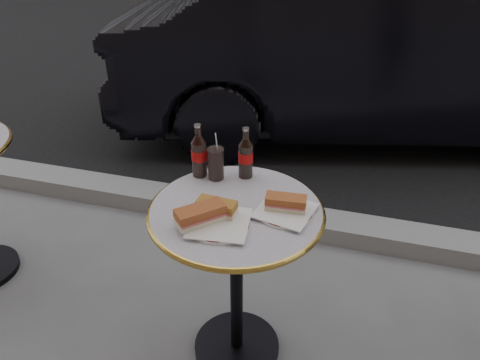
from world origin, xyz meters
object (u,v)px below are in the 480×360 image
(plate_right, at_px, (285,212))
(parked_car, at_px, (378,51))
(plate_left, at_px, (219,225))
(cola_bottle_left, at_px, (199,150))
(cola_glass, at_px, (216,164))
(bistro_table, at_px, (236,286))
(cola_bottle_right, at_px, (246,153))

(plate_right, bearing_deg, parked_car, 84.02)
(plate_left, bearing_deg, parked_car, 80.00)
(plate_left, bearing_deg, cola_bottle_left, 120.82)
(plate_right, bearing_deg, cola_glass, 152.53)
(cola_bottle_left, distance_m, cola_glass, 0.08)
(bistro_table, bearing_deg, cola_bottle_left, 137.64)
(bistro_table, relative_size, plate_left, 3.57)
(plate_left, height_order, cola_bottle_left, cola_bottle_left)
(plate_right, xyz_separation_m, cola_bottle_left, (-0.37, 0.16, 0.10))
(plate_left, xyz_separation_m, cola_bottle_right, (-0.00, 0.33, 0.10))
(bistro_table, height_order, plate_left, plate_left)
(cola_bottle_left, height_order, cola_glass, cola_bottle_left)
(plate_left, bearing_deg, plate_right, 33.88)
(cola_bottle_right, height_order, cola_glass, cola_bottle_right)
(parked_car, bearing_deg, bistro_table, 155.63)
(cola_bottle_left, xyz_separation_m, cola_bottle_right, (0.17, 0.04, -0.00))
(parked_car, bearing_deg, plate_right, 159.53)
(bistro_table, distance_m, plate_left, 0.39)
(bistro_table, height_order, cola_glass, cola_glass)
(cola_glass, height_order, parked_car, parked_car)
(plate_right, height_order, parked_car, parked_car)
(plate_left, relative_size, cola_glass, 1.59)
(bistro_table, relative_size, plate_right, 3.81)
(bistro_table, height_order, parked_car, parked_car)
(plate_left, height_order, parked_car, parked_car)
(bistro_table, bearing_deg, parked_car, 80.12)
(plate_left, distance_m, cola_bottle_right, 0.35)
(parked_car, bearing_deg, plate_left, 155.51)
(bistro_table, relative_size, cola_bottle_left, 3.40)
(cola_bottle_left, bearing_deg, bistro_table, -42.36)
(bistro_table, xyz_separation_m, plate_left, (-0.02, -0.11, 0.37))
(cola_bottle_left, xyz_separation_m, cola_glass, (0.07, -0.01, -0.04))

